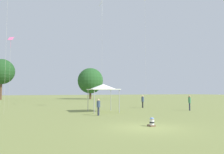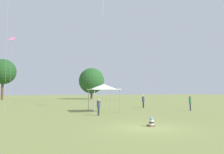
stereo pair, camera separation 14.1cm
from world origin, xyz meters
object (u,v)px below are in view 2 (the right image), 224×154
object	(u,v)px
person_standing_1	(99,106)
canopy_tent	(104,87)
person_standing_2	(143,100)
kite_4	(12,42)
person_standing_0	(190,101)
seated_toddler	(151,123)
distant_tree_0	(92,81)
distant_tree_2	(3,72)
kite_5	(103,3)

from	to	relation	value
person_standing_1	canopy_tent	world-z (taller)	canopy_tent
person_standing_2	canopy_tent	size ratio (longest dim) A/B	0.52
kite_4	person_standing_0	bearing A→B (deg)	42.29
person_standing_1	canopy_tent	xyz separation A→B (m)	(1.78, 3.26, 1.83)
seated_toddler	canopy_tent	bearing A→B (deg)	85.93
seated_toddler	person_standing_0	distance (m)	13.57
seated_toddler	person_standing_0	xyz separation A→B (m)	(10.90, 8.02, 0.86)
seated_toddler	person_standing_2	bearing A→B (deg)	60.77
person_standing_1	person_standing_2	xyz separation A→B (m)	(9.13, 6.75, 0.12)
person_standing_2	distant_tree_0	world-z (taller)	distant_tree_0
person_standing_0	distant_tree_2	size ratio (longest dim) A/B	0.16
person_standing_1	kite_4	world-z (taller)	kite_4
kite_4	distant_tree_2	distance (m)	35.84
person_standing_2	kite_4	xyz separation A→B (m)	(-16.96, 6.79, 8.02)
person_standing_1	kite_4	xyz separation A→B (m)	(-7.83, 13.54, 8.14)
person_standing_2	canopy_tent	bearing A→B (deg)	-163.21
person_standing_0	kite_4	distance (m)	24.78
canopy_tent	kite_4	bearing A→B (deg)	133.11
person_standing_0	person_standing_1	xyz separation A→B (m)	(-11.72, -0.56, -0.18)
kite_5	distant_tree_0	distance (m)	37.24
person_standing_0	person_standing_1	world-z (taller)	person_standing_0
canopy_tent	distant_tree_2	world-z (taller)	distant_tree_2
person_standing_0	distant_tree_0	bearing A→B (deg)	-104.54
kite_5	distant_tree_0	world-z (taller)	kite_5
kite_4	seated_toddler	bearing A→B (deg)	8.24
canopy_tent	kite_5	distance (m)	14.87
seated_toddler	canopy_tent	xyz separation A→B (m)	(0.97, 10.72, 2.51)
distant_tree_0	person_standing_0	bearing A→B (deg)	-93.38
person_standing_1	person_standing_2	size ratio (longest dim) A/B	0.89
person_standing_0	distant_tree_2	world-z (taller)	distant_tree_2
seated_toddler	kite_5	size ratio (longest dim) A/B	0.04
seated_toddler	distant_tree_2	size ratio (longest dim) A/B	0.05
person_standing_2	distant_tree_2	bearing A→B (deg)	106.20
kite_5	distant_tree_0	size ratio (longest dim) A/B	1.73
person_standing_0	kite_4	xyz separation A→B (m)	(-19.55, 12.97, 7.96)
kite_5	distant_tree_2	distance (m)	42.40
distant_tree_0	distant_tree_2	world-z (taller)	distant_tree_2
canopy_tent	distant_tree_0	bearing A→B (deg)	73.22
canopy_tent	distant_tree_2	xyz separation A→B (m)	(-12.33, 46.00, 5.15)
seated_toddler	distant_tree_2	bearing A→B (deg)	102.42
person_standing_0	seated_toddler	bearing A→B (deg)	25.19
distant_tree_2	kite_5	bearing A→B (deg)	-68.93
kite_5	distant_tree_2	xyz separation A→B (m)	(-14.99, 38.92, -7.64)
person_standing_1	kite_4	size ratio (longest dim) A/B	0.16
person_standing_1	canopy_tent	distance (m)	4.14
person_standing_0	kite_5	world-z (taller)	kite_5
person_standing_2	kite_5	xyz separation A→B (m)	(-4.68, 3.59, 14.50)
person_standing_2	kite_5	bearing A→B (deg)	133.89
kite_4	kite_5	size ratio (longest dim) A/B	0.59
person_standing_1	distant_tree_2	distance (m)	50.86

